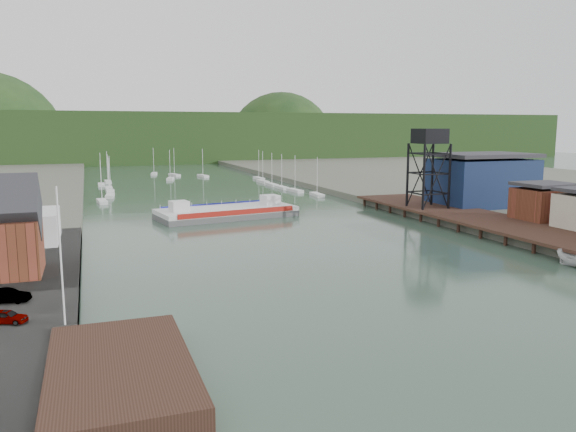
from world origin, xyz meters
TOP-DOWN VIEW (x-y plane):
  - ground at (0.00, 0.00)m, footprint 600.00×600.00m
  - east_land at (92.00, 80.00)m, footprint 120.00×400.00m
  - west_stage at (-29.00, 0.00)m, footprint 10.00×18.00m
  - east_pier at (37.00, 45.00)m, footprint 14.00×70.00m
  - flagpole at (-33.00, 10.00)m, footprint 0.16×0.16m
  - lift_tower at (35.00, 58.00)m, footprint 6.50×6.50m
  - blue_shed at (50.00, 60.00)m, footprint 20.50×14.50m
  - marina_sailboats at (0.08, 138.46)m, footprint 57.71×92.65m
  - distant_hills at (-3.98, 301.35)m, footprint 500.00×120.00m
  - chain_ferry at (-3.87, 71.99)m, footprint 29.58×15.75m
  - car_west_a at (-37.74, 12.14)m, footprint 3.76×2.69m
  - car_west_b at (-38.40, 18.52)m, footprint 4.30×2.43m

SIDE VIEW (x-z plane):
  - ground at x=0.00m, z-range 0.00..0.00m
  - east_land at x=92.00m, z-range -1.60..1.60m
  - marina_sailboats at x=0.08m, z-range -0.10..0.80m
  - west_stage at x=-29.00m, z-range 0.00..1.80m
  - chain_ferry at x=-3.87m, z-range -0.86..3.18m
  - east_pier at x=37.00m, z-range 0.67..3.12m
  - car_west_a at x=-37.74m, z-range 1.60..2.79m
  - car_west_b at x=-38.40m, z-range 1.60..2.94m
  - blue_shed at x=50.00m, z-range 1.41..12.71m
  - flagpole at x=-33.00m, z-range 1.60..13.60m
  - distant_hills at x=-3.98m, z-range -29.62..50.38m
  - lift_tower at x=35.00m, z-range 7.65..23.65m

